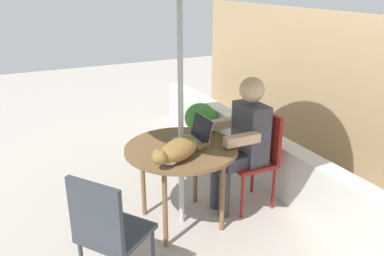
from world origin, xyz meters
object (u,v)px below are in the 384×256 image
person_seated (244,137)px  laptop (196,135)px  patio_table (181,154)px  chair_occupied (257,151)px  potted_plant_by_chair (200,126)px  cat (177,151)px  chair_empty (107,228)px

person_seated → laptop: bearing=-95.7°
patio_table → laptop: 0.21m
patio_table → person_seated: bearing=90.0°
chair_occupied → potted_plant_by_chair: bearing=178.7°
laptop → cat: (0.27, -0.30, 0.02)m
person_seated → cat: 0.79m
patio_table → potted_plant_by_chair: patio_table is taller
chair_empty → cat: (-0.34, 0.64, 0.27)m
cat → patio_table: bearing=149.2°
cat → chair_empty: bearing=-61.9°
chair_empty → laptop: bearing=123.2°
chair_empty → potted_plant_by_chair: bearing=138.4°
chair_empty → cat: chair_empty is taller
chair_occupied → person_seated: 0.23m
patio_table → person_seated: (0.00, 0.61, 0.04)m
chair_occupied → cat: bearing=-75.8°
laptop → patio_table: bearing=-74.5°
patio_table → cat: (0.23, -0.14, 0.15)m
laptop → potted_plant_by_chair: 1.38m
patio_table → chair_empty: 0.98m
chair_occupied → cat: size_ratio=1.48×
patio_table → chair_empty: bearing=-53.8°
person_seated → laptop: person_seated is taller
chair_occupied → patio_table: bearing=-90.0°
laptop → cat: size_ratio=0.49×
patio_table → chair_occupied: bearing=90.0°
person_seated → laptop: size_ratio=4.12×
chair_empty → cat: bearing=118.1°
cat → potted_plant_by_chair: 1.76m
person_seated → cat: (0.23, -0.75, 0.11)m
person_seated → cat: bearing=-72.9°
patio_table → laptop: (-0.04, 0.16, 0.13)m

